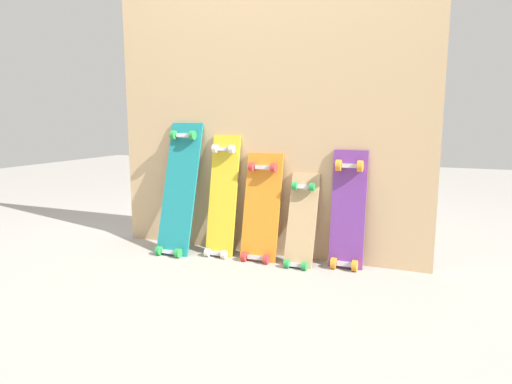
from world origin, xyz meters
The scene contains 7 objects.
ground_plane centered at (0.00, 0.00, 0.00)m, with size 12.00×12.00×0.00m, color #9E9991.
plywood_wall_panel centered at (0.00, 0.07, 0.89)m, with size 2.04×0.04×1.78m, color tan.
skateboard_teal centered at (-0.53, -0.09, 0.38)m, with size 0.23×0.31×0.90m.
skateboard_yellow centered at (-0.24, -0.04, 0.34)m, with size 0.19×0.22×0.83m.
skateboard_orange centered at (0.02, -0.04, 0.29)m, with size 0.23×0.22×0.72m.
skateboard_natural centered at (0.28, -0.06, 0.23)m, with size 0.17×0.23×0.62m.
skateboard_purple centered at (0.55, -0.01, 0.31)m, with size 0.20×0.15×0.74m.
Camera 1 is at (1.01, -2.54, 0.86)m, focal length 31.42 mm.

